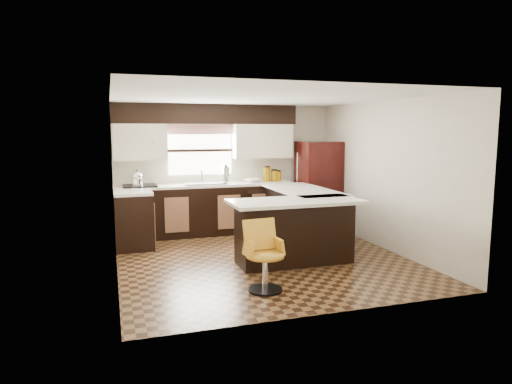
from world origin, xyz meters
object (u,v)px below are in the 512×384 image
object	(u,v)px
peninsula_return	(294,233)
bar_chair	(265,256)
refrigerator	(318,186)
peninsula_long	(301,218)

from	to	relation	value
peninsula_return	bar_chair	xyz separation A→B (m)	(-0.79, -0.99, -0.02)
peninsula_return	refrigerator	size ratio (longest dim) A/B	0.96
peninsula_return	bar_chair	size ratio (longest dim) A/B	1.93
peninsula_return	refrigerator	xyz separation A→B (m)	(1.34, 2.02, 0.41)
refrigerator	bar_chair	world-z (taller)	refrigerator
peninsula_long	peninsula_return	world-z (taller)	same
peninsula_return	refrigerator	world-z (taller)	refrigerator
refrigerator	bar_chair	size ratio (longest dim) A/B	2.01
bar_chair	peninsula_long	bearing A→B (deg)	51.13
peninsula_long	refrigerator	distance (m)	1.39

